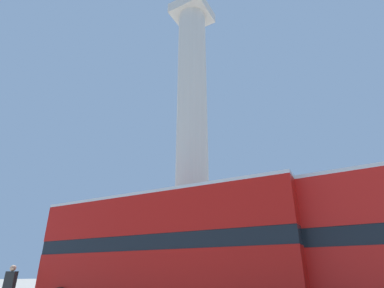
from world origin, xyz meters
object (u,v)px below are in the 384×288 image
monument_column (192,166)px  street_lamp (232,232)px  bus_b (161,247)px  pedestrian_near_lamp (9,286)px

monument_column → street_lamp: monument_column is taller
bus_b → pedestrian_near_lamp: bus_b is taller
monument_column → bus_b: 8.02m
bus_b → street_lamp: bearing=46.1°
monument_column → pedestrian_near_lamp: bearing=-116.9°
street_lamp → monument_column: bearing=139.4°
monument_column → pedestrian_near_lamp: monument_column is taller
bus_b → street_lamp: street_lamp is taller
street_lamp → pedestrian_near_lamp: 9.32m
monument_column → street_lamp: 7.00m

